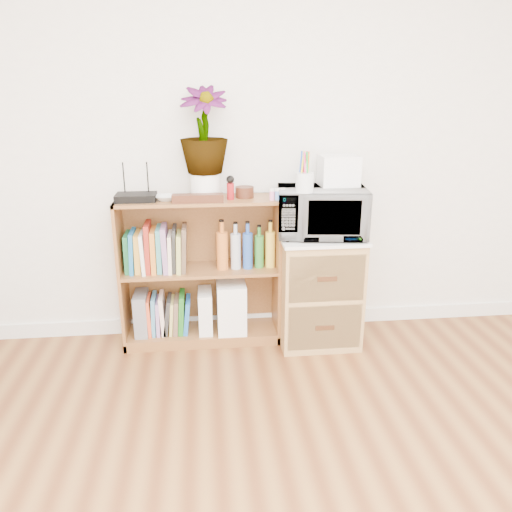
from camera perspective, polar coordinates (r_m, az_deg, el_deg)
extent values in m
cube|color=white|center=(3.52, -0.34, -7.33)|extent=(4.00, 0.02, 0.10)
cube|color=brown|center=(3.21, -6.34, -1.82)|extent=(1.00, 0.30, 0.95)
cube|color=#9E7542|center=(3.26, 7.06, -3.84)|extent=(0.50, 0.45, 0.70)
imported|color=silver|center=(3.09, 7.48, 5.00)|extent=(0.57, 0.42, 0.30)
cylinder|color=silver|center=(2.92, 5.58, 8.36)|extent=(0.10, 0.10, 0.11)
cube|color=white|center=(3.16, 9.42, 9.62)|extent=(0.23, 0.19, 0.18)
cube|color=black|center=(3.08, -13.54, 6.54)|extent=(0.24, 0.16, 0.04)
imported|color=silver|center=(3.05, -10.21, 6.55)|extent=(0.13, 0.13, 0.03)
cylinder|color=white|center=(3.08, -5.80, 8.00)|extent=(0.18, 0.18, 0.15)
imported|color=#3B7E32|center=(3.04, -6.00, 14.10)|extent=(0.28, 0.28, 0.51)
cube|color=#371B0F|center=(2.97, -6.68, 6.57)|extent=(0.30, 0.08, 0.05)
cylinder|color=maroon|center=(3.03, -2.94, 7.39)|extent=(0.04, 0.04, 0.10)
cylinder|color=#3D1E10|center=(3.09, -1.31, 7.31)|extent=(0.11, 0.11, 0.07)
cube|color=#CB7080|center=(3.01, 2.46, 6.88)|extent=(0.10, 0.04, 0.05)
cube|color=slate|center=(3.33, -12.93, -6.36)|extent=(0.08, 0.22, 0.27)
cube|color=white|center=(3.30, -5.81, -6.22)|extent=(0.09, 0.22, 0.28)
cube|color=white|center=(3.29, -3.54, -5.69)|extent=(0.11, 0.27, 0.33)
cube|color=white|center=(3.29, -2.16, -5.63)|extent=(0.11, 0.27, 0.33)
cube|color=#1B6638|center=(3.19, -14.44, 0.36)|extent=(0.03, 0.20, 0.24)
cube|color=#1A63A0|center=(3.19, -13.90, 0.56)|extent=(0.04, 0.20, 0.26)
cube|color=gold|center=(3.18, -13.28, 0.46)|extent=(0.04, 0.20, 0.25)
cube|color=white|center=(3.18, -12.70, 0.54)|extent=(0.03, 0.20, 0.25)
cube|color=maroon|center=(3.17, -12.20, 1.03)|extent=(0.03, 0.20, 0.31)
cube|color=orange|center=(3.17, -11.57, 0.69)|extent=(0.03, 0.20, 0.27)
cube|color=teal|center=(3.16, -10.96, 0.81)|extent=(0.03, 0.20, 0.28)
cube|color=#91689C|center=(3.16, -10.33, 0.92)|extent=(0.04, 0.20, 0.29)
cube|color=beige|center=(3.17, -9.75, 0.52)|extent=(0.03, 0.20, 0.24)
cube|color=#282828|center=(3.16, -9.30, 0.85)|extent=(0.03, 0.20, 0.28)
cube|color=#B3B453|center=(3.16, -8.77, 0.59)|extent=(0.04, 0.20, 0.24)
cube|color=brown|center=(3.15, -8.22, 0.96)|extent=(0.04, 0.20, 0.28)
cylinder|color=orange|center=(3.15, -3.91, 1.33)|extent=(0.07, 0.07, 0.31)
cylinder|color=#AAB3C1|center=(3.16, -2.37, 1.24)|extent=(0.06, 0.06, 0.29)
cylinder|color=#2550AF|center=(3.16, -1.00, 1.30)|extent=(0.06, 0.06, 0.29)
cylinder|color=#2E7B2C|center=(3.17, 0.33, 1.10)|extent=(0.06, 0.06, 0.27)
cylinder|color=yellow|center=(3.18, 1.60, 1.41)|extent=(0.06, 0.06, 0.30)
cube|color=#F3542A|center=(3.33, -12.03, -6.58)|extent=(0.03, 0.19, 0.24)
cube|color=teal|center=(3.33, -11.55, -6.48)|extent=(0.03, 0.19, 0.25)
cube|color=#9B74AE|center=(3.33, -11.06, -6.69)|extent=(0.03, 0.19, 0.23)
cube|color=beige|center=(3.32, -10.59, -6.42)|extent=(0.04, 0.19, 0.26)
cube|color=#292929|center=(3.32, -10.06, -6.56)|extent=(0.06, 0.19, 0.24)
cube|color=tan|center=(3.33, -9.59, -6.69)|extent=(0.04, 0.19, 0.22)
cube|color=brown|center=(3.32, -9.09, -6.61)|extent=(0.04, 0.19, 0.23)
cube|color=#1C6C1D|center=(3.31, -8.50, -6.36)|extent=(0.05, 0.19, 0.26)
cube|color=#1C58A8|center=(3.32, -7.90, -6.64)|extent=(0.05, 0.19, 0.22)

